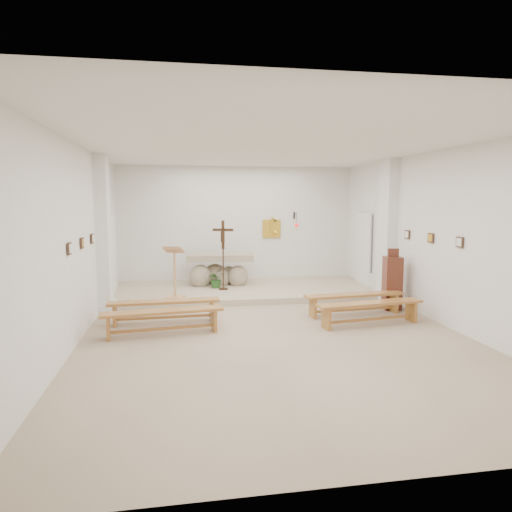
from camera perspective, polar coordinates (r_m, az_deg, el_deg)
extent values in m
cube|color=tan|center=(9.06, 1.68, -9.03)|extent=(7.00, 10.00, 0.00)
cube|color=silver|center=(8.76, -21.29, 1.60)|extent=(0.02, 10.00, 3.50)
cube|color=silver|center=(10.03, 21.69, 2.20)|extent=(0.02, 10.00, 3.50)
cube|color=silver|center=(13.66, -2.39, 3.81)|extent=(7.00, 0.02, 3.50)
cube|color=silver|center=(8.77, 1.76, 13.46)|extent=(7.00, 10.00, 0.02)
cube|color=tan|center=(12.40, -1.48, -4.31)|extent=(6.98, 3.00, 0.15)
cube|color=white|center=(10.70, -18.51, 2.60)|extent=(0.26, 0.55, 3.50)
cube|color=white|center=(11.73, 16.13, 3.03)|extent=(0.26, 0.55, 3.50)
cube|color=gold|center=(13.81, 1.96, 3.43)|extent=(0.55, 0.04, 0.55)
cube|color=black|center=(13.96, 4.79, 5.09)|extent=(0.04, 0.02, 0.20)
cylinder|color=black|center=(13.81, 4.95, 5.36)|extent=(0.02, 0.30, 0.02)
cylinder|color=black|center=(13.67, 5.10, 4.63)|extent=(0.01, 0.01, 0.34)
sphere|color=red|center=(13.68, 5.09, 3.84)|extent=(0.11, 0.11, 0.11)
cube|color=#40281C|center=(7.98, -22.29, 0.86)|extent=(0.03, 0.20, 0.20)
cube|color=#40281C|center=(8.95, -20.90, 1.53)|extent=(0.03, 0.20, 0.20)
cube|color=#40281C|center=(9.93, -19.78, 2.06)|extent=(0.03, 0.20, 0.20)
cube|color=#40281C|center=(9.35, 24.11, 1.59)|extent=(0.03, 0.20, 0.20)
cube|color=#40281C|center=(10.19, 21.00, 2.13)|extent=(0.03, 0.20, 0.20)
cube|color=#40281C|center=(11.06, 18.38, 2.58)|extent=(0.03, 0.20, 0.20)
cube|color=silver|center=(11.59, -17.99, -4.47)|extent=(0.10, 0.85, 0.52)
cube|color=silver|center=(12.56, 14.76, -3.49)|extent=(0.10, 0.85, 0.52)
ellipsoid|color=tan|center=(12.68, -6.96, -2.60)|extent=(0.59, 0.50, 0.67)
ellipsoid|color=tan|center=(12.71, -2.26, -2.61)|extent=(0.55, 0.47, 0.63)
ellipsoid|color=tan|center=(12.99, -5.16, -2.28)|extent=(0.63, 0.54, 0.59)
ellipsoid|color=tan|center=(12.97, -3.40, -2.50)|extent=(0.51, 0.44, 0.55)
ellipsoid|color=tan|center=(12.78, -4.27, -2.80)|extent=(0.44, 0.37, 0.51)
cube|color=tan|center=(12.74, -4.52, -0.17)|extent=(1.89, 0.87, 0.18)
cube|color=tan|center=(11.23, -10.06, -5.10)|extent=(0.49, 0.49, 0.04)
cylinder|color=tan|center=(11.13, -10.12, -2.39)|extent=(0.06, 0.06, 1.12)
cube|color=tan|center=(11.03, -10.23, 0.74)|extent=(0.55, 0.47, 0.18)
cube|color=silver|center=(10.98, -10.31, 1.01)|extent=(0.47, 0.39, 0.14)
cylinder|color=#321F10|center=(12.15, -4.09, -4.13)|extent=(0.24, 0.24, 0.03)
cylinder|color=#321F10|center=(12.06, -4.11, -1.62)|extent=(0.04, 0.04, 1.10)
cube|color=#321F10|center=(11.96, -4.15, 2.66)|extent=(0.08, 0.07, 0.75)
cube|color=#321F10|center=(11.95, -4.15, 3.28)|extent=(0.54, 0.24, 0.07)
cube|color=#321F10|center=(11.93, -4.18, 2.50)|extent=(0.11, 0.07, 0.32)
imported|color=#285723|center=(12.38, -4.99, -2.85)|extent=(0.58, 0.56, 0.49)
cube|color=#5E241A|center=(10.95, 16.66, -3.25)|extent=(0.43, 0.43, 1.22)
cube|color=#5E241A|center=(10.85, 16.79, 0.39)|extent=(0.25, 0.09, 0.20)
cube|color=#A77430|center=(9.51, -11.43, -5.61)|extent=(2.25, 0.44, 0.05)
cube|color=#A77430|center=(9.62, -17.21, -7.09)|extent=(0.07, 0.33, 0.43)
cube|color=#A77430|center=(9.62, -5.58, -6.81)|extent=(0.07, 0.33, 0.43)
cube|color=#A77430|center=(9.59, -11.38, -7.51)|extent=(1.89, 0.13, 0.05)
cube|color=#A77430|center=(10.22, 12.20, -4.76)|extent=(2.26, 0.55, 0.05)
cube|color=#A77430|center=(9.88, 7.12, -6.45)|extent=(0.09, 0.33, 0.43)
cube|color=#A77430|center=(10.74, 16.81, -5.62)|extent=(0.09, 0.33, 0.43)
cube|color=#A77430|center=(10.29, 12.15, -6.54)|extent=(1.88, 0.23, 0.05)
cube|color=#A77430|center=(8.69, -11.60, -6.81)|extent=(2.27, 0.62, 0.05)
cube|color=#A77430|center=(8.73, -17.98, -8.54)|extent=(0.10, 0.33, 0.43)
cube|color=#A77430|center=(8.87, -5.26, -7.97)|extent=(0.10, 0.33, 0.43)
cube|color=#A77430|center=(8.77, -11.55, -8.88)|extent=(1.88, 0.28, 0.05)
cube|color=#A77430|center=(9.46, 14.11, -5.76)|extent=(2.27, 0.66, 0.05)
cube|color=#A77430|center=(9.06, 8.78, -7.72)|extent=(0.10, 0.33, 0.43)
cube|color=#A77430|center=(10.04, 18.82, -6.56)|extent=(0.10, 0.33, 0.43)
cube|color=#A77430|center=(9.53, 14.05, -7.67)|extent=(1.88, 0.32, 0.05)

